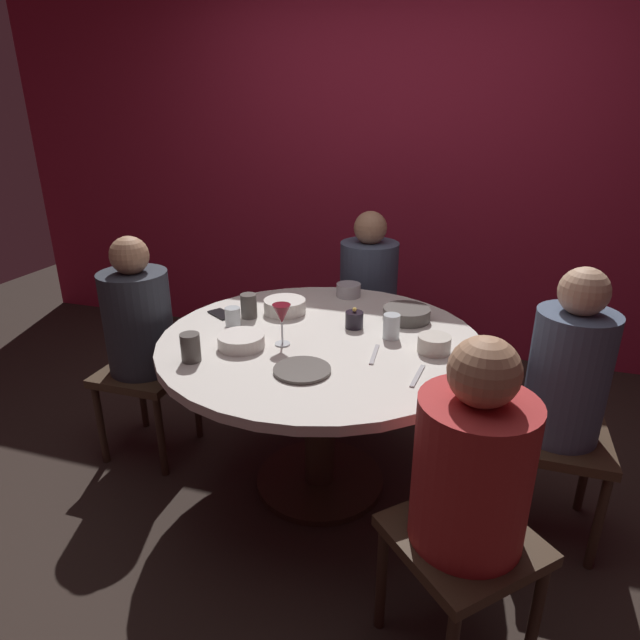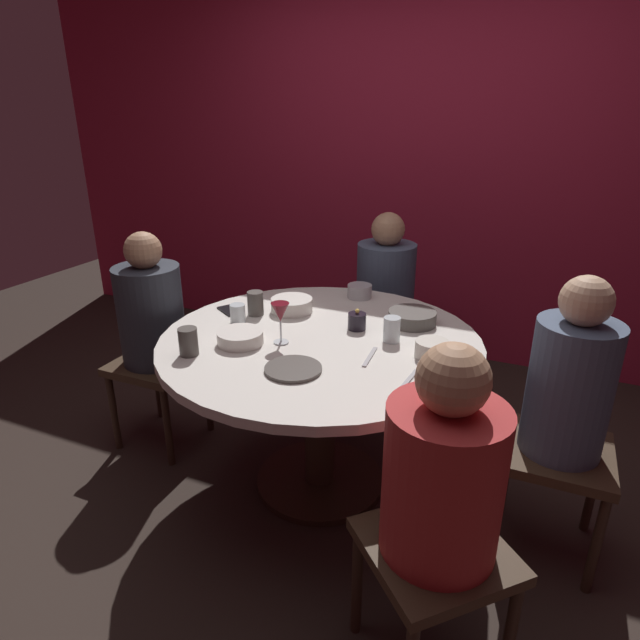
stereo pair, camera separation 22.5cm
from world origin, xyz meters
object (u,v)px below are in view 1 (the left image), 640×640
at_px(cup_center_front, 191,347).
at_px(bowl_sauce_side, 406,314).
at_px(dinner_plate, 302,370).
at_px(bowl_salad_center, 241,341).
at_px(cup_by_right_diner, 233,317).
at_px(bowl_small_white, 434,344).
at_px(cell_phone, 221,314).
at_px(bowl_rice_portion, 285,306).
at_px(cup_near_candle, 391,326).
at_px(bowl_serving_large, 348,290).
at_px(dining_table, 320,369).
at_px(seated_diner_front_right, 471,473).
at_px(wine_glass, 282,316).
at_px(candle_holder, 354,320).
at_px(seated_diner_left, 139,325).
at_px(seated_diner_right, 567,380).
at_px(cup_by_left_diner, 249,306).
at_px(seated_diner_back, 368,284).

bearing_deg(cup_center_front, bowl_sauce_side, 42.73).
bearing_deg(dinner_plate, cup_center_front, -174.74).
distance_m(bowl_salad_center, cup_by_right_diner, 0.24).
relative_size(bowl_salad_center, cup_by_right_diner, 2.21).
relative_size(bowl_small_white, bowl_sauce_side, 0.62).
bearing_deg(cell_phone, bowl_salad_center, 71.91).
relative_size(bowl_rice_portion, cup_near_candle, 1.86).
bearing_deg(bowl_rice_portion, cup_near_candle, -15.24).
distance_m(bowl_serving_large, bowl_rice_portion, 0.40).
height_order(dining_table, seated_diner_front_right, seated_diner_front_right).
relative_size(cell_phone, cup_by_right_diner, 1.61).
height_order(cell_phone, cup_near_candle, cup_near_candle).
distance_m(bowl_small_white, cup_center_front, 0.96).
distance_m(wine_glass, dinner_plate, 0.29).
relative_size(candle_holder, cup_center_front, 0.85).
height_order(seated_diner_left, seated_diner_right, seated_diner_right).
bearing_deg(wine_glass, cup_center_front, -138.72).
height_order(bowl_salad_center, cup_near_candle, cup_near_candle).
bearing_deg(bowl_serving_large, cup_by_right_diner, -125.50).
height_order(cup_by_left_diner, cup_center_front, cup_by_left_diner).
height_order(candle_holder, bowl_serving_large, candle_holder).
distance_m(bowl_serving_large, bowl_small_white, 0.75).
distance_m(seated_diner_left, dinner_plate, 1.00).
distance_m(wine_glass, cell_phone, 0.48).
relative_size(seated_diner_back, cup_center_front, 10.07).
bearing_deg(cup_by_left_diner, bowl_serving_large, 49.45).
distance_m(dining_table, dinner_plate, 0.36).
height_order(dinner_plate, bowl_rice_portion, bowl_rice_portion).
relative_size(seated_diner_right, dinner_plate, 5.33).
xyz_separation_m(candle_holder, bowl_salad_center, (-0.39, -0.34, -0.01)).
bearing_deg(seated_diner_right, bowl_sauce_side, -24.96).
bearing_deg(candle_holder, cup_near_candle, -20.55).
bearing_deg(bowl_salad_center, cell_phone, 129.29).
distance_m(seated_diner_right, cup_near_candle, 0.70).
bearing_deg(seated_diner_front_right, seated_diner_left, 22.12).
bearing_deg(seated_diner_right, seated_diner_back, -44.03).
distance_m(seated_diner_back, dinner_plate, 1.27).
xyz_separation_m(cup_near_candle, cup_center_front, (-0.70, -0.45, 0.00)).
bearing_deg(seated_diner_front_right, cup_center_front, 29.32).
relative_size(seated_diner_left, bowl_small_white, 8.53).
bearing_deg(seated_diner_front_right, bowl_sauce_side, -25.50).
relative_size(seated_diner_right, candle_holder, 12.09).
relative_size(dining_table, bowl_small_white, 10.34).
relative_size(seated_diner_left, bowl_serving_large, 9.04).
bearing_deg(bowl_sauce_side, bowl_rice_portion, -172.19).
xyz_separation_m(seated_diner_back, bowl_sauce_side, (0.32, -0.64, 0.08)).
height_order(seated_diner_right, bowl_rice_portion, seated_diner_right).
height_order(dining_table, cell_phone, cell_phone).
bearing_deg(bowl_small_white, cup_by_left_diner, 171.58).
bearing_deg(bowl_small_white, bowl_salad_center, -166.14).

